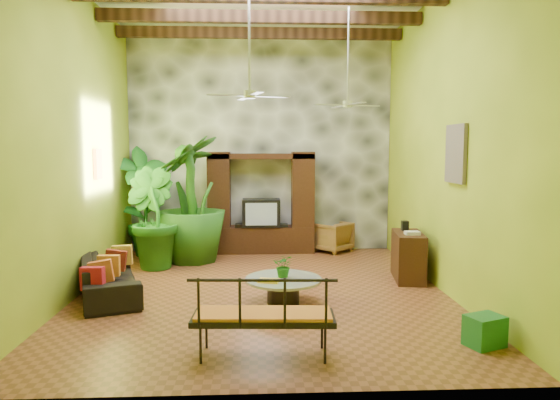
{
  "coord_description": "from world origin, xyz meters",
  "views": [
    {
      "loc": [
        -0.09,
        -8.15,
        2.39
      ],
      "look_at": [
        0.29,
        0.2,
        1.51
      ],
      "focal_mm": 32.0,
      "sensor_mm": 36.0,
      "label": 1
    }
  ],
  "objects_px": {
    "entertainment_center": "(261,211)",
    "tall_plant_c": "(191,199)",
    "tall_plant_a": "(143,201)",
    "iron_bench": "(263,313)",
    "sofa": "(109,277)",
    "tall_plant_b": "(151,218)",
    "coffee_table": "(283,287)",
    "wicker_armchair": "(332,237)",
    "ceiling_fan_front": "(249,81)",
    "ceiling_fan_back": "(348,93)",
    "side_console": "(408,256)",
    "green_bin": "(485,331)"
  },
  "relations": [
    {
      "from": "entertainment_center",
      "to": "tall_plant_c",
      "type": "height_order",
      "value": "tall_plant_c"
    },
    {
      "from": "tall_plant_a",
      "to": "iron_bench",
      "type": "bearing_deg",
      "value": -65.16
    },
    {
      "from": "sofa",
      "to": "tall_plant_b",
      "type": "distance_m",
      "value": 2.05
    },
    {
      "from": "coffee_table",
      "to": "wicker_armchair",
      "type": "bearing_deg",
      "value": 70.85
    },
    {
      "from": "tall_plant_b",
      "to": "tall_plant_c",
      "type": "relative_size",
      "value": 0.77
    },
    {
      "from": "ceiling_fan_front",
      "to": "iron_bench",
      "type": "height_order",
      "value": "ceiling_fan_front"
    },
    {
      "from": "wicker_armchair",
      "to": "ceiling_fan_back",
      "type": "bearing_deg",
      "value": 44.78
    },
    {
      "from": "ceiling_fan_back",
      "to": "coffee_table",
      "type": "bearing_deg",
      "value": -124.58
    },
    {
      "from": "entertainment_center",
      "to": "sofa",
      "type": "bearing_deg",
      "value": -127.15
    },
    {
      "from": "coffee_table",
      "to": "iron_bench",
      "type": "distance_m",
      "value": 2.04
    },
    {
      "from": "entertainment_center",
      "to": "coffee_table",
      "type": "xyz_separation_m",
      "value": [
        0.3,
        -3.82,
        -0.71
      ]
    },
    {
      "from": "tall_plant_b",
      "to": "side_console",
      "type": "height_order",
      "value": "tall_plant_b"
    },
    {
      "from": "entertainment_center",
      "to": "coffee_table",
      "type": "bearing_deg",
      "value": -85.44
    },
    {
      "from": "wicker_armchair",
      "to": "side_console",
      "type": "distance_m",
      "value": 2.71
    },
    {
      "from": "tall_plant_c",
      "to": "ceiling_fan_front",
      "type": "bearing_deg",
      "value": -65.04
    },
    {
      "from": "ceiling_fan_back",
      "to": "tall_plant_a",
      "type": "relative_size",
      "value": 0.76
    },
    {
      "from": "tall_plant_a",
      "to": "tall_plant_c",
      "type": "bearing_deg",
      "value": -26.2
    },
    {
      "from": "tall_plant_a",
      "to": "tall_plant_b",
      "type": "height_order",
      "value": "tall_plant_a"
    },
    {
      "from": "ceiling_fan_front",
      "to": "iron_bench",
      "type": "bearing_deg",
      "value": -85.64
    },
    {
      "from": "tall_plant_b",
      "to": "tall_plant_c",
      "type": "bearing_deg",
      "value": 38.37
    },
    {
      "from": "entertainment_center",
      "to": "tall_plant_a",
      "type": "xyz_separation_m",
      "value": [
        -2.6,
        -0.25,
        0.25
      ]
    },
    {
      "from": "tall_plant_c",
      "to": "entertainment_center",
      "type": "bearing_deg",
      "value": 28.72
    },
    {
      "from": "tall_plant_c",
      "to": "green_bin",
      "type": "relative_size",
      "value": 6.12
    },
    {
      "from": "entertainment_center",
      "to": "sofa",
      "type": "relative_size",
      "value": 1.14
    },
    {
      "from": "tall_plant_a",
      "to": "coffee_table",
      "type": "relative_size",
      "value": 2.07
    },
    {
      "from": "entertainment_center",
      "to": "tall_plant_a",
      "type": "bearing_deg",
      "value": -174.52
    },
    {
      "from": "entertainment_center",
      "to": "wicker_armchair",
      "type": "distance_m",
      "value": 1.75
    },
    {
      "from": "wicker_armchair",
      "to": "tall_plant_b",
      "type": "distance_m",
      "value": 4.13
    },
    {
      "from": "sofa",
      "to": "tall_plant_a",
      "type": "height_order",
      "value": "tall_plant_a"
    },
    {
      "from": "coffee_table",
      "to": "green_bin",
      "type": "relative_size",
      "value": 2.73
    },
    {
      "from": "sofa",
      "to": "coffee_table",
      "type": "distance_m",
      "value": 2.84
    },
    {
      "from": "sofa",
      "to": "side_console",
      "type": "distance_m",
      "value": 5.2
    },
    {
      "from": "ceiling_fan_back",
      "to": "sofa",
      "type": "relative_size",
      "value": 0.88
    },
    {
      "from": "wicker_armchair",
      "to": "tall_plant_a",
      "type": "distance_m",
      "value": 4.33
    },
    {
      "from": "wicker_armchair",
      "to": "green_bin",
      "type": "height_order",
      "value": "wicker_armchair"
    },
    {
      "from": "ceiling_fan_front",
      "to": "iron_bench",
      "type": "relative_size",
      "value": 1.13
    },
    {
      "from": "side_console",
      "to": "sofa",
      "type": "bearing_deg",
      "value": -163.16
    },
    {
      "from": "tall_plant_b",
      "to": "ceiling_fan_back",
      "type": "bearing_deg",
      "value": -8.35
    },
    {
      "from": "tall_plant_a",
      "to": "green_bin",
      "type": "height_order",
      "value": "tall_plant_a"
    },
    {
      "from": "green_bin",
      "to": "tall_plant_c",
      "type": "bearing_deg",
      "value": 130.81
    },
    {
      "from": "wicker_armchair",
      "to": "tall_plant_c",
      "type": "distance_m",
      "value": 3.36
    },
    {
      "from": "tall_plant_b",
      "to": "iron_bench",
      "type": "xyz_separation_m",
      "value": [
        2.17,
        -4.43,
        -0.48
      ]
    },
    {
      "from": "sofa",
      "to": "wicker_armchair",
      "type": "relative_size",
      "value": 2.77
    },
    {
      "from": "ceiling_fan_back",
      "to": "tall_plant_b",
      "type": "xyz_separation_m",
      "value": [
        -3.8,
        0.56,
        -2.39
      ]
    },
    {
      "from": "entertainment_center",
      "to": "iron_bench",
      "type": "bearing_deg",
      "value": -90.26
    },
    {
      "from": "wicker_armchair",
      "to": "sofa",
      "type": "bearing_deg",
      "value": -5.57
    },
    {
      "from": "green_bin",
      "to": "side_console",
      "type": "bearing_deg",
      "value": 90.0
    },
    {
      "from": "wicker_armchair",
      "to": "iron_bench",
      "type": "xyz_separation_m",
      "value": [
        -1.66,
        -5.82,
        0.19
      ]
    },
    {
      "from": "wicker_armchair",
      "to": "tall_plant_c",
      "type": "height_order",
      "value": "tall_plant_c"
    },
    {
      "from": "iron_bench",
      "to": "tall_plant_a",
      "type": "bearing_deg",
      "value": 117.74
    }
  ]
}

